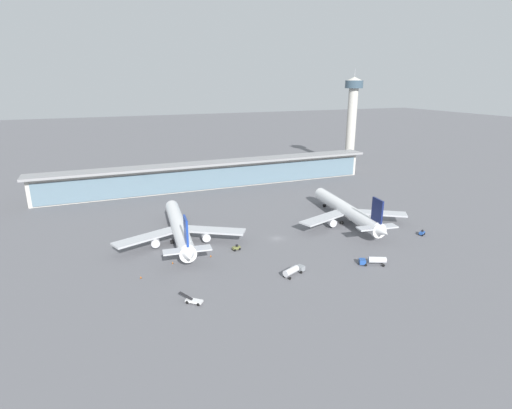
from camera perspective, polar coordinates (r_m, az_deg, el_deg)
ground_plane at (r=155.19m, az=2.96°, el=-4.86°), size 1200.00×1200.00×0.00m
airliner_left_stand at (r=153.35m, az=-10.90°, el=-3.31°), size 48.58×63.47×16.89m
airliner_centre_stand at (r=174.90m, az=12.88°, el=-0.85°), size 48.42×63.42×16.89m
service_truck_near_nose_olive at (r=144.61m, az=-2.83°, el=-6.19°), size 3.16×2.28×2.05m
service_truck_under_wing_blue at (r=171.09m, az=22.58°, el=-3.76°), size 3.32×2.79×2.05m
service_truck_mid_apron_white at (r=113.70m, az=-8.92°, el=-13.38°), size 6.01×5.49×2.70m
service_truck_by_tail_blue at (r=138.55m, az=16.46°, el=-7.64°), size 8.71×5.81×2.95m
service_truck_on_taxiway_grey at (r=126.92m, az=5.32°, el=-9.33°), size 8.77×5.56×2.95m
terminal_building at (r=227.16m, az=-6.00°, el=4.31°), size 190.31×12.80×15.20m
control_tower at (r=288.52m, az=13.52°, el=12.34°), size 12.00×12.00×65.84m
safety_cone_alpha at (r=130.23m, az=-16.10°, el=-9.94°), size 0.62×0.62×0.70m
safety_cone_bravo at (r=140.31m, az=-6.47°, el=-7.30°), size 0.62×0.62×0.70m
safety_cone_charlie at (r=137.35m, az=-11.80°, el=-8.13°), size 0.62×0.62×0.70m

